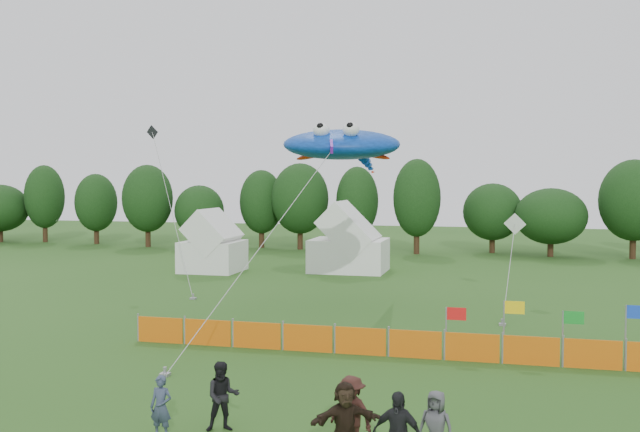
% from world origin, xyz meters
% --- Properties ---
extents(ground, '(160.00, 160.00, 0.00)m').
position_xyz_m(ground, '(0.00, 0.00, 0.00)').
color(ground, '#234C16').
rests_on(ground, ground).
extents(treeline, '(104.57, 8.78, 8.36)m').
position_xyz_m(treeline, '(1.61, 44.93, 4.18)').
color(treeline, '#382314').
rests_on(treeline, ground).
extents(tent_left, '(3.93, 3.93, 3.47)m').
position_xyz_m(tent_left, '(-13.45, 29.00, 1.75)').
color(tent_left, white).
rests_on(tent_left, ground).
extents(tent_right, '(5.22, 4.18, 3.69)m').
position_xyz_m(tent_right, '(-4.27, 31.27, 1.86)').
color(tent_right, white).
rests_on(tent_right, ground).
extents(barrier_fence, '(21.90, 0.06, 1.00)m').
position_xyz_m(barrier_fence, '(2.92, 8.40, 0.50)').
color(barrier_fence, '#D25D0B').
rests_on(barrier_fence, ground).
extents(flag_row, '(10.73, 0.84, 2.28)m').
position_xyz_m(flag_row, '(9.26, 8.93, 1.40)').
color(flag_row, gray).
rests_on(flag_row, ground).
extents(spectator_a, '(0.58, 0.39, 1.56)m').
position_xyz_m(spectator_a, '(-2.30, -1.05, 0.78)').
color(spectator_a, '#323C54').
rests_on(spectator_a, ground).
extents(spectator_b, '(1.07, 0.97, 1.78)m').
position_xyz_m(spectator_b, '(-1.01, -0.20, 0.89)').
color(spectator_b, black).
rests_on(spectator_b, ground).
extents(spectator_c, '(1.35, 1.12, 1.81)m').
position_xyz_m(spectator_c, '(2.46, -0.78, 0.91)').
color(spectator_c, '#321914').
rests_on(spectator_c, ground).
extents(spectator_e, '(0.92, 0.71, 1.67)m').
position_xyz_m(spectator_e, '(4.45, -1.00, 0.84)').
color(spectator_e, '#454549').
rests_on(spectator_e, ground).
extents(spectator_f, '(1.75, 1.25, 1.82)m').
position_xyz_m(spectator_f, '(2.43, -1.34, 0.91)').
color(spectator_f, black).
rests_on(spectator_f, ground).
extents(stingray_kite, '(6.62, 21.24, 9.17)m').
position_xyz_m(stingray_kite, '(-1.74, 17.87, 8.10)').
color(stingray_kite, blue).
rests_on(stingray_kite, ground).
extents(small_kite_white, '(1.35, 7.24, 4.64)m').
position_xyz_m(small_kite_white, '(6.44, 19.94, 2.90)').
color(small_kite_white, white).
rests_on(small_kite_white, ground).
extents(small_kite_dark, '(5.10, 4.66, 9.68)m').
position_xyz_m(small_kite_dark, '(-12.65, 20.56, 5.42)').
color(small_kite_dark, black).
rests_on(small_kite_dark, ground).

